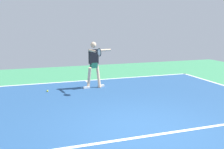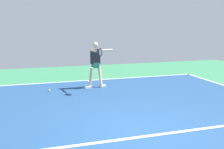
% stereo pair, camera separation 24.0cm
% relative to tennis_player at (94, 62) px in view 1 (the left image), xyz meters
% --- Properties ---
extents(ground_plane, '(19.66, 19.66, 0.00)m').
position_rel_tennis_player_xyz_m(ground_plane, '(0.01, 4.29, -1.01)').
color(ground_plane, '#388456').
extents(court_surface, '(10.04, 11.44, 0.00)m').
position_rel_tennis_player_xyz_m(court_surface, '(0.01, 4.29, -1.00)').
color(court_surface, navy).
rests_on(court_surface, ground_plane).
extents(court_line_baseline_near, '(10.04, 0.10, 0.01)m').
position_rel_tennis_player_xyz_m(court_line_baseline_near, '(0.01, -1.38, -1.00)').
color(court_line_baseline_near, white).
rests_on(court_line_baseline_near, ground_plane).
extents(court_line_service, '(7.53, 0.10, 0.01)m').
position_rel_tennis_player_xyz_m(court_line_service, '(0.01, 4.65, -1.00)').
color(court_line_service, white).
rests_on(court_line_service, ground_plane).
extents(court_line_centre_mark, '(0.10, 0.30, 0.01)m').
position_rel_tennis_player_xyz_m(court_line_centre_mark, '(0.01, -1.18, -1.00)').
color(court_line_centre_mark, white).
rests_on(court_line_centre_mark, ground_plane).
extents(tennis_player, '(1.13, 1.25, 1.76)m').
position_rel_tennis_player_xyz_m(tennis_player, '(0.00, 0.00, 0.00)').
color(tennis_player, beige).
rests_on(tennis_player, ground_plane).
extents(tennis_ball_far_corner, '(0.07, 0.07, 0.07)m').
position_rel_tennis_player_xyz_m(tennis_ball_far_corner, '(1.77, 0.07, -0.97)').
color(tennis_ball_far_corner, yellow).
rests_on(tennis_ball_far_corner, ground_plane).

